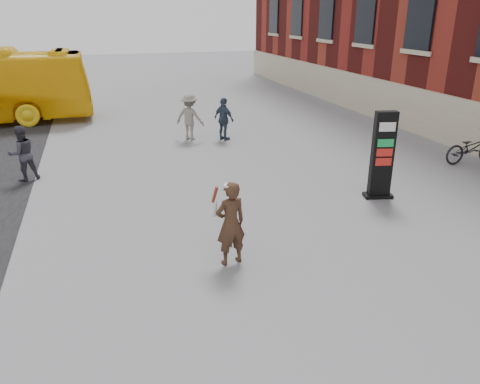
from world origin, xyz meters
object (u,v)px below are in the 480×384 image
object	(u,v)px
pedestrian_a	(22,153)
pedestrian_c	(224,119)
info_pylon	(382,156)
bike_6	(472,148)
woman	(230,222)
pedestrian_b	(190,117)

from	to	relation	value
pedestrian_a	pedestrian_c	distance (m)	7.37
info_pylon	bike_6	xyz separation A→B (m)	(4.59, 1.78, -0.65)
pedestrian_c	bike_6	world-z (taller)	pedestrian_c
pedestrian_c	pedestrian_a	bearing A→B (deg)	81.09
info_pylon	bike_6	bearing A→B (deg)	34.39
woman	bike_6	world-z (taller)	woman
info_pylon	pedestrian_c	distance (m)	7.42
bike_6	pedestrian_a	bearing A→B (deg)	80.03
woman	pedestrian_b	distance (m)	9.76
pedestrian_b	pedestrian_c	size ratio (longest dim) A/B	1.08
pedestrian_b	bike_6	bearing A→B (deg)	-177.92
woman	pedestrian_a	xyz separation A→B (m)	(-4.47, 6.48, -0.06)
info_pylon	pedestrian_c	world-z (taller)	info_pylon
pedestrian_c	info_pylon	bearing A→B (deg)	168.01
info_pylon	pedestrian_b	world-z (taller)	info_pylon
info_pylon	woman	xyz separation A→B (m)	(-4.76, -2.22, -0.29)
pedestrian_b	bike_6	distance (m)	10.01
pedestrian_b	bike_6	size ratio (longest dim) A/B	0.90
pedestrian_c	bike_6	xyz separation A→B (m)	(6.99, -5.23, -0.30)
pedestrian_b	pedestrian_c	xyz separation A→B (m)	(1.24, -0.47, -0.06)
info_pylon	pedestrian_a	distance (m)	10.17
pedestrian_a	pedestrian_b	xyz separation A→B (m)	(5.60, 3.22, 0.07)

